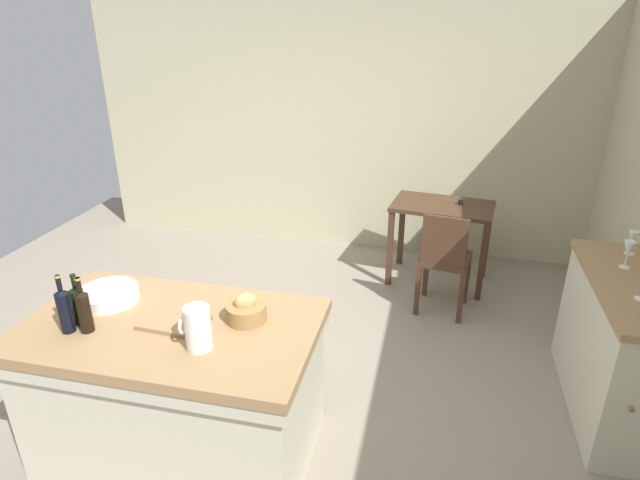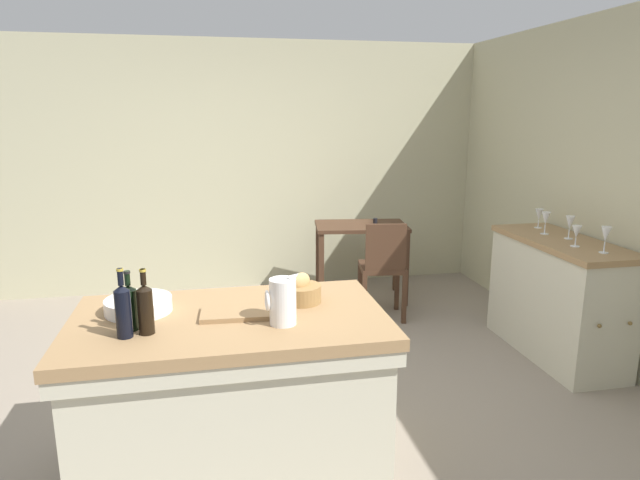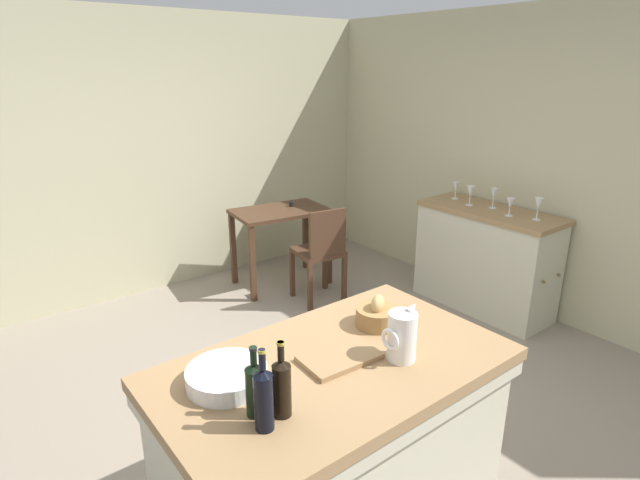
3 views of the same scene
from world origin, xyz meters
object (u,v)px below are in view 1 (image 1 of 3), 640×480
at_px(wine_glass_far_right, 633,239).
at_px(pitcher, 198,327).
at_px(island_table, 178,384).
at_px(wash_bowl, 109,295).
at_px(bread_basket, 246,311).
at_px(wine_bottle_green, 65,309).
at_px(wine_glass_right, 628,250).
at_px(side_cabinet, 621,348).
at_px(writing_desk, 442,218).
at_px(cutting_board, 174,323).
at_px(wooden_chair, 444,259).
at_px(wine_bottle_amber, 78,304).
at_px(wine_bottle_dark, 84,310).

bearing_deg(wine_glass_far_right, pitcher, -146.80).
distance_m(island_table, pitcher, 0.60).
height_order(wash_bowl, bread_basket, bread_basket).
distance_m(wine_bottle_green, wine_glass_far_right, 3.45).
bearing_deg(wine_glass_far_right, wine_bottle_green, -153.18).
height_order(island_table, wine_glass_right, wine_glass_right).
bearing_deg(wine_glass_far_right, island_table, -152.10).
distance_m(side_cabinet, writing_desk, 1.96).
bearing_deg(cutting_board, wooden_chair, 53.85).
xyz_separation_m(wash_bowl, wine_glass_right, (2.97, 1.00, 0.15)).
height_order(cutting_board, wine_glass_far_right, wine_glass_far_right).
bearing_deg(wash_bowl, pitcher, -23.70).
xyz_separation_m(pitcher, wine_glass_right, (2.26, 1.31, 0.07)).
relative_size(pitcher, wine_bottle_amber, 0.93).
relative_size(side_cabinet, writing_desk, 1.30).
xyz_separation_m(bread_basket, cutting_board, (-0.36, -0.13, -0.05)).
bearing_deg(wine_bottle_amber, wine_bottle_dark, -38.44).
height_order(wine_bottle_amber, wine_glass_far_right, wine_bottle_amber).
height_order(wine_bottle_green, wine_glass_far_right, wine_bottle_green).
bearing_deg(wine_bottle_dark, cutting_board, 20.72).
height_order(side_cabinet, cutting_board, side_cabinet).
distance_m(cutting_board, wine_bottle_dark, 0.46).
bearing_deg(side_cabinet, writing_desk, 125.97).
relative_size(wine_bottle_amber, wine_glass_far_right, 1.81).
height_order(wine_bottle_dark, wine_glass_far_right, wine_bottle_dark).
bearing_deg(side_cabinet, wine_bottle_green, -159.55).
height_order(island_table, cutting_board, cutting_board).
relative_size(island_table, wooden_chair, 1.72).
distance_m(wash_bowl, bread_basket, 0.84).
bearing_deg(pitcher, wash_bowl, 156.30).
height_order(wash_bowl, wine_bottle_amber, wine_bottle_amber).
relative_size(wooden_chair, wine_bottle_dark, 2.96).
bearing_deg(wine_glass_far_right, writing_desk, 136.39).
relative_size(side_cabinet, pitcher, 4.67).
height_order(wooden_chair, wash_bowl, wash_bowl).
bearing_deg(bread_basket, wine_bottle_green, -160.21).
bearing_deg(wine_bottle_dark, wine_bottle_amber, 141.56).
bearing_deg(writing_desk, wine_bottle_green, -124.70).
bearing_deg(writing_desk, wine_bottle_amber, -125.36).
xyz_separation_m(pitcher, bread_basket, (0.14, 0.29, -0.06)).
distance_m(writing_desk, wine_bottle_dark, 3.24).
height_order(wooden_chair, wine_bottle_amber, wine_bottle_amber).
height_order(cutting_board, wine_glass_right, wine_glass_right).
xyz_separation_m(wine_bottle_amber, wine_glass_far_right, (3.07, 1.47, 0.05)).
height_order(side_cabinet, wine_glass_right, wine_glass_right).
relative_size(wine_bottle_dark, wine_glass_right, 1.76).
bearing_deg(wine_bottle_amber, wooden_chair, 46.81).
bearing_deg(wash_bowl, island_table, -17.98).
xyz_separation_m(writing_desk, pitcher, (-1.15, -2.69, 0.34)).
height_order(side_cabinet, wash_bowl, wash_bowl).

